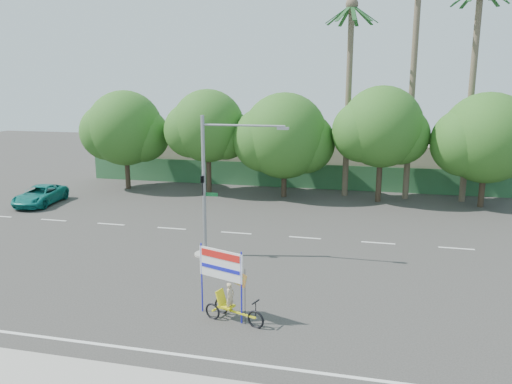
# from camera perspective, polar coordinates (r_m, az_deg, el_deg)

# --- Properties ---
(ground) EXTENTS (120.00, 120.00, 0.00)m
(ground) POSITION_cam_1_polar(r_m,az_deg,el_deg) (21.23, -2.86, -11.23)
(ground) COLOR #33302D
(ground) RESTS_ON ground
(fence) EXTENTS (38.00, 0.08, 2.00)m
(fence) POSITION_cam_1_polar(r_m,az_deg,el_deg) (41.23, 5.44, 1.82)
(fence) COLOR #336B3D
(fence) RESTS_ON ground
(building_left) EXTENTS (12.00, 8.00, 4.00)m
(building_left) POSITION_cam_1_polar(r_m,az_deg,el_deg) (47.72, -5.77, 4.46)
(building_left) COLOR #BBAE95
(building_left) RESTS_ON ground
(building_right) EXTENTS (14.00, 8.00, 3.60)m
(building_right) POSITION_cam_1_polar(r_m,az_deg,el_deg) (45.24, 16.37, 3.33)
(building_right) COLOR #BBAE95
(building_right) RESTS_ON ground
(tree_far_left) EXTENTS (7.14, 6.00, 7.96)m
(tree_far_left) POSITION_cam_1_polar(r_m,az_deg,el_deg) (41.72, -14.78, 6.81)
(tree_far_left) COLOR #473828
(tree_far_left) RESTS_ON ground
(tree_left) EXTENTS (6.66, 5.60, 8.07)m
(tree_left) POSITION_cam_1_polar(r_m,az_deg,el_deg) (38.91, -5.58, 7.22)
(tree_left) COLOR #473828
(tree_left) RESTS_ON ground
(tree_center) EXTENTS (7.62, 6.40, 7.85)m
(tree_center) POSITION_cam_1_polar(r_m,az_deg,el_deg) (37.47, 3.20, 6.16)
(tree_center) COLOR #473828
(tree_center) RESTS_ON ground
(tree_right) EXTENTS (6.90, 5.80, 8.36)m
(tree_right) POSITION_cam_1_polar(r_m,az_deg,el_deg) (36.82, 14.09, 6.91)
(tree_right) COLOR #473828
(tree_right) RESTS_ON ground
(tree_far_right) EXTENTS (7.38, 6.20, 7.94)m
(tree_far_right) POSITION_cam_1_polar(r_m,az_deg,el_deg) (37.62, 24.79, 5.34)
(tree_far_right) COLOR #473828
(tree_far_right) RESTS_ON ground
(palm_tall) EXTENTS (3.73, 3.79, 17.45)m
(palm_tall) POSITION_cam_1_polar(r_m,az_deg,el_deg) (38.31, 17.65, 14.74)
(palm_tall) COLOR #70604C
(palm_tall) RESTS_ON ground
(palm_mid) EXTENTS (3.73, 3.79, 15.45)m
(palm_mid) POSITION_cam_1_polar(r_m,az_deg,el_deg) (38.74, 23.60, 12.69)
(palm_mid) COLOR #70604C
(palm_mid) RESTS_ON ground
(palm_short) EXTENTS (3.73, 3.79, 14.45)m
(palm_short) POSITION_cam_1_polar(r_m,az_deg,el_deg) (38.23, 10.59, 12.69)
(palm_short) COLOR #70604C
(palm_short) RESTS_ON ground
(traffic_signal) EXTENTS (4.72, 1.10, 7.00)m
(traffic_signal) POSITION_cam_1_polar(r_m,az_deg,el_deg) (24.56, -5.28, -0.81)
(traffic_signal) COLOR gray
(traffic_signal) RESTS_ON ground
(trike_billboard) EXTENTS (2.66, 1.20, 2.75)m
(trike_billboard) POSITION_cam_1_polar(r_m,az_deg,el_deg) (18.50, -3.33, -11.19)
(trike_billboard) COLOR black
(trike_billboard) RESTS_ON ground
(pickup_truck) EXTENTS (2.81, 5.07, 1.34)m
(pickup_truck) POSITION_cam_1_polar(r_m,az_deg,el_deg) (38.74, -23.45, -0.34)
(pickup_truck) COLOR #10756C
(pickup_truck) RESTS_ON ground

